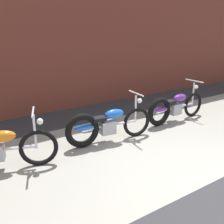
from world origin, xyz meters
The scene contains 5 objects.
ground_plane centered at (0.00, 0.00, 0.00)m, with size 80.00×80.00×0.00m, color #2D2D30.
sidewalk_slab centered at (0.00, 1.75, 0.00)m, with size 36.00×3.50×0.01m, color gray.
brick_building_wall centered at (0.00, 5.20, 2.73)m, with size 36.00×0.50×5.46m, color brown.
motorcycle_blue centered at (-0.56, 2.25, 0.40)m, with size 2.00×0.61×1.03m.
motorcycle_purple centered at (1.63, 2.38, 0.40)m, with size 2.01×0.58×1.03m.
Camera 1 is at (-3.22, -2.09, 2.33)m, focal length 41.27 mm.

